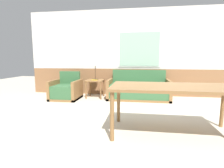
{
  "coord_description": "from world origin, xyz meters",
  "views": [
    {
      "loc": [
        -0.0,
        -3.01,
        1.15
      ],
      "look_at": [
        -0.64,
        1.2,
        0.55
      ],
      "focal_mm": 28.0,
      "sensor_mm": 36.0,
      "label": 1
    }
  ],
  "objects_px": {
    "couch": "(138,90)",
    "armchair": "(66,91)",
    "table_lamp": "(95,64)",
    "side_table": "(95,83)",
    "dining_table": "(174,90)"
  },
  "relations": [
    {
      "from": "side_table",
      "to": "armchair",
      "type": "bearing_deg",
      "value": -158.33
    },
    {
      "from": "couch",
      "to": "side_table",
      "type": "bearing_deg",
      "value": -179.6
    },
    {
      "from": "side_table",
      "to": "dining_table",
      "type": "bearing_deg",
      "value": -52.16
    },
    {
      "from": "armchair",
      "to": "table_lamp",
      "type": "relative_size",
      "value": 1.35
    },
    {
      "from": "couch",
      "to": "armchair",
      "type": "bearing_deg",
      "value": -171.17
    },
    {
      "from": "couch",
      "to": "table_lamp",
      "type": "distance_m",
      "value": 1.51
    },
    {
      "from": "side_table",
      "to": "table_lamp",
      "type": "height_order",
      "value": "table_lamp"
    },
    {
      "from": "couch",
      "to": "table_lamp",
      "type": "relative_size",
      "value": 3.03
    },
    {
      "from": "armchair",
      "to": "dining_table",
      "type": "distance_m",
      "value": 3.35
    },
    {
      "from": "dining_table",
      "to": "table_lamp",
      "type": "bearing_deg",
      "value": 127.0
    },
    {
      "from": "couch",
      "to": "side_table",
      "type": "distance_m",
      "value": 1.31
    },
    {
      "from": "couch",
      "to": "dining_table",
      "type": "height_order",
      "value": "couch"
    },
    {
      "from": "dining_table",
      "to": "couch",
      "type": "bearing_deg",
      "value": 102.59
    },
    {
      "from": "side_table",
      "to": "table_lamp",
      "type": "distance_m",
      "value": 0.57
    },
    {
      "from": "armchair",
      "to": "couch",
      "type": "bearing_deg",
      "value": 6.2
    }
  ]
}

